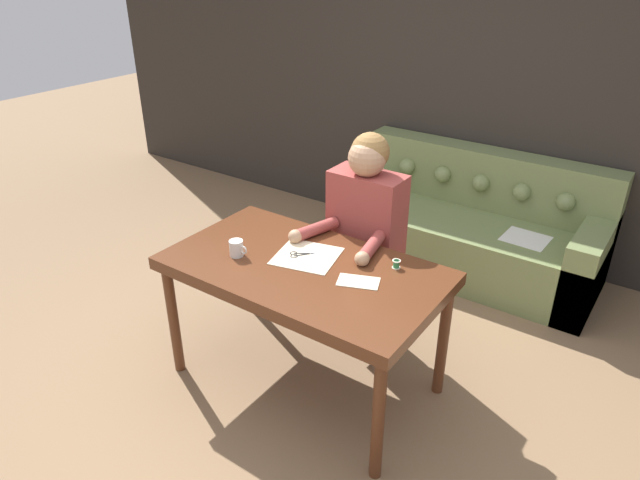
% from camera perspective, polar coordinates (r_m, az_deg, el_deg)
% --- Properties ---
extents(ground_plane, '(16.00, 16.00, 0.00)m').
position_cam_1_polar(ground_plane, '(3.41, -1.64, -14.39)').
color(ground_plane, '#846647').
extents(wall_back, '(8.00, 0.06, 2.60)m').
position_cam_1_polar(wall_back, '(4.65, 15.44, 14.49)').
color(wall_back, '#2D2823').
rests_on(wall_back, ground_plane).
extents(dining_table, '(1.47, 0.83, 0.78)m').
position_cam_1_polar(dining_table, '(3.04, -1.62, -3.75)').
color(dining_table, '#562D19').
rests_on(dining_table, ground_plane).
extents(couch, '(1.95, 0.81, 0.89)m').
position_cam_1_polar(couch, '(4.54, 14.71, 1.02)').
color(couch, olive).
rests_on(couch, ground_plane).
extents(person, '(0.52, 0.58, 1.35)m').
position_cam_1_polar(person, '(3.44, 4.49, 0.18)').
color(person, '#33281E').
rests_on(person, ground_plane).
extents(pattern_paper_main, '(0.39, 0.38, 0.00)m').
position_cam_1_polar(pattern_paper_main, '(3.08, -1.33, -1.61)').
color(pattern_paper_main, beige).
rests_on(pattern_paper_main, dining_table).
extents(pattern_paper_offcut, '(0.24, 0.19, 0.00)m').
position_cam_1_polar(pattern_paper_offcut, '(2.86, 3.85, -4.18)').
color(pattern_paper_offcut, beige).
rests_on(pattern_paper_offcut, dining_table).
extents(scissors, '(0.22, 0.21, 0.01)m').
position_cam_1_polar(scissors, '(3.10, -1.54, -1.44)').
color(scissors, silver).
rests_on(scissors, dining_table).
extents(mug, '(0.11, 0.08, 0.09)m').
position_cam_1_polar(mug, '(3.10, -8.33, -0.82)').
color(mug, silver).
rests_on(mug, dining_table).
extents(thread_spool, '(0.04, 0.04, 0.05)m').
position_cam_1_polar(thread_spool, '(2.99, 7.64, -2.40)').
color(thread_spool, '#338C4C').
rests_on(thread_spool, dining_table).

